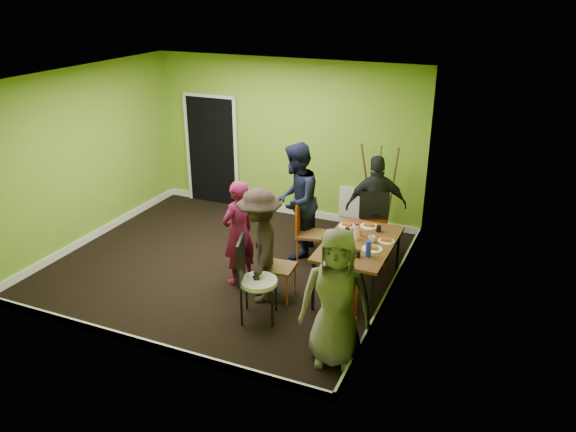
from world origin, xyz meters
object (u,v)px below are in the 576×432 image
Objects in this scene: chair_bentwood at (252,275)px; easel at (378,191)px; chair_left_far at (305,228)px; person_standing at (238,233)px; chair_back_end at (374,212)px; person_front_end at (336,298)px; orange_bottle at (361,233)px; thermos at (356,232)px; person_left_far at (296,201)px; blue_bottle at (368,249)px; chair_left_near at (273,260)px; chair_front_end at (339,308)px; person_left_near at (260,246)px; dining_table at (359,246)px; person_back_end at (376,206)px.

easel is at bearing 148.05° from chair_bentwood.
chair_left_far is at bearing -119.76° from easel.
chair_back_end is at bearing 154.48° from person_standing.
person_front_end reaches higher than person_standing.
chair_left_far is 10.74× the size of orange_bottle.
chair_bentwood is at bearing 48.79° from chair_back_end.
thermos is (0.03, -1.03, 0.10)m from chair_back_end.
person_left_far is (-1.16, 0.68, 0.03)m from thermos.
blue_bottle is (1.25, 0.79, 0.25)m from chair_bentwood.
person_front_end reaches higher than chair_left_near.
chair_front_end is 1.48m from person_left_near.
easel is at bearing 136.69° from person_left_near.
easel is 1.53m from person_left_far.
blue_bottle is at bearing 111.11° from person_standing.
dining_table is 0.96× the size of person_left_near.
easel is 1.73m from orange_bottle.
orange_bottle is (0.97, -0.39, 0.26)m from chair_left_far.
orange_bottle is 1.04m from person_back_end.
chair_back_end is 2.06m from person_left_near.
person_front_end is at bearing -105.41° from chair_front_end.
person_front_end is at bearing -90.76° from blue_bottle.
person_left_far is (-1.22, 0.74, 0.20)m from dining_table.
orange_bottle is 1.68m from person_standing.
person_left_far is (-0.22, 1.31, 0.35)m from chair_left_near.
chair_back_end is 1.19m from person_left_far.
chair_left_far reaches higher than chair_front_end.
chair_back_end is 4.95× the size of thermos.
chair_back_end is 0.67× the size of easel.
chair_left_near is at bearing -141.88° from orange_bottle.
person_left_far is (-0.22, 0.16, 0.35)m from chair_left_far.
person_standing reaches higher than orange_bottle.
easel reaches higher than dining_table.
dining_table is 1.44m from person_left_far.
person_left_near reaches higher than chair_left_far.
person_standing is at bearing -120.79° from easel.
person_standing is at bearing 134.95° from person_front_end.
orange_bottle is 0.05× the size of person_left_far.
chair_bentwood is at bearing -104.23° from easel.
person_back_end is at bearing 101.51° from blue_bottle.
orange_bottle is at bearing 122.91° from chair_left_near.
person_left_near is 0.98× the size of person_back_end.
thermos is at bearing 76.19° from chair_front_end.
easel reaches higher than blue_bottle.
person_left_near is at bearing 40.75° from chair_back_end.
person_left_near is at bearing 134.57° from person_front_end.
dining_table is 1.40× the size of chair_back_end.
orange_bottle is (-0.21, 1.51, 0.28)m from chair_front_end.
person_left_far reaches higher than easel.
chair_back_end is at bearing 102.39° from blue_bottle.
chair_left_far reaches higher than orange_bottle.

